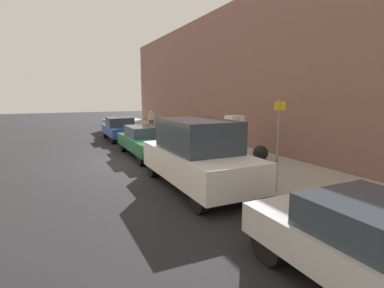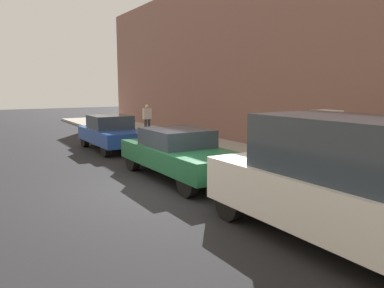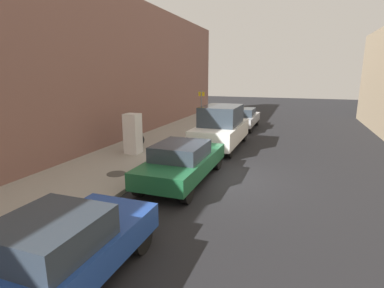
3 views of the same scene
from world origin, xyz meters
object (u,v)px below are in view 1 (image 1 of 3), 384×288
Objects in this scene: discarded_refrigerator at (234,136)px; trash_bag at (260,153)px; parked_sedan_green at (147,141)px; pedestrian_walking_far at (151,119)px; parked_van_white at (197,154)px; parked_hatchback_blue at (120,129)px; street_sign_post at (278,141)px.

discarded_refrigerator is 1.50m from trash_bag.
parked_sedan_green is at bearing -43.31° from trash_bag.
trash_bag is 12.73m from pedestrian_walking_far.
discarded_refrigerator is at bearing -137.65° from parked_van_white.
parked_hatchback_blue is (3.84, -9.40, 0.26)m from trash_bag.
trash_bag is at bearing 112.21° from parked_hatchback_blue.
parked_hatchback_blue is (3.35, -8.11, -0.33)m from discarded_refrigerator.
parked_sedan_green is at bearing -90.00° from parked_van_white.
street_sign_post is 13.04m from parked_hatchback_blue.
pedestrian_walking_far is 0.38× the size of parked_hatchback_blue.
discarded_refrigerator is 0.37× the size of parked_van_white.
discarded_refrigerator is 0.69× the size of street_sign_post.
parked_van_white is at bearing 90.00° from parked_hatchback_blue.
street_sign_post reaches higher than parked_sedan_green.
parked_sedan_green reaches higher than trash_bag.
parked_van_white is (-0.00, 11.17, 0.33)m from parked_hatchback_blue.
street_sign_post is 0.66× the size of parked_hatchback_blue.
parked_van_white is at bearing 42.35° from discarded_refrigerator.
pedestrian_walking_far is 0.33× the size of parked_sedan_green.
trash_bag is 10.16m from parked_hatchback_blue.
parked_hatchback_blue is 0.81× the size of parked_van_white.
parked_hatchback_blue is at bearing -90.00° from parked_sedan_green.
pedestrian_walking_far is (0.20, -11.41, -0.04)m from discarded_refrigerator.
parked_sedan_green is (3.15, 9.08, -0.27)m from pedestrian_walking_far.
trash_bag is (-0.49, 1.29, -0.59)m from discarded_refrigerator.
trash_bag is 5.28m from parked_sedan_green.
parked_sedan_green is (-0.00, 5.78, 0.02)m from parked_hatchback_blue.
street_sign_post is (1.72, 4.79, 0.56)m from discarded_refrigerator.
pedestrian_walking_far is at bearing -88.97° from discarded_refrigerator.
street_sign_post reaches higher than parked_hatchback_blue.
parked_van_white reaches higher than parked_sedan_green.
street_sign_post is 2.45m from parked_van_white.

